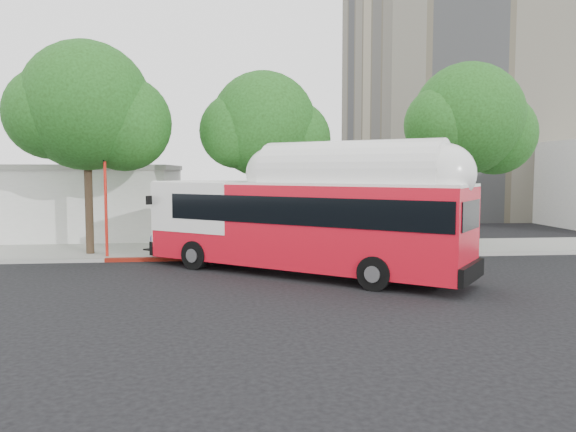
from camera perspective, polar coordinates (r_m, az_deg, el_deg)
The scene contains 11 objects.
ground at distance 21.32m, azimuth 1.21°, elevation -6.01°, with size 120.00×120.00×0.00m, color black.
sidewalk at distance 27.69m, azimuth -0.47°, elevation -3.38°, with size 60.00×5.00×0.15m, color gray.
curb_strip at distance 25.13m, azimuth 0.10°, elevation -4.20°, with size 60.00×0.30×0.15m, color gray.
red_curb_segment at distance 24.99m, azimuth -6.77°, elevation -4.27°, with size 10.00×0.32×0.16m, color maroon.
street_tree_left at distance 27.13m, azimuth -18.80°, elevation 10.04°, with size 6.67×5.80×9.74m.
street_tree_mid at distance 26.99m, azimuth -1.65°, elevation 8.82°, with size 5.75×5.00×8.62m.
street_tree_right at distance 29.34m, azimuth 18.57°, elevation 8.93°, with size 6.21×5.40×9.18m.
apartment_tower at distance 54.70m, azimuth 17.37°, elevation 18.93°, with size 18.00×18.00×37.00m.
low_commercial_bldg at distance 36.65m, azimuth -24.05°, elevation 1.45°, with size 16.20×10.20×4.25m.
transit_bus at distance 21.16m, azimuth 1.42°, elevation -0.96°, with size 12.23×10.06×4.02m.
signal_pole at distance 25.92m, azimuth -18.02°, elevation 0.92°, with size 0.13×0.44×4.60m.
Camera 1 is at (-2.62, -20.79, 3.95)m, focal length 35.00 mm.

